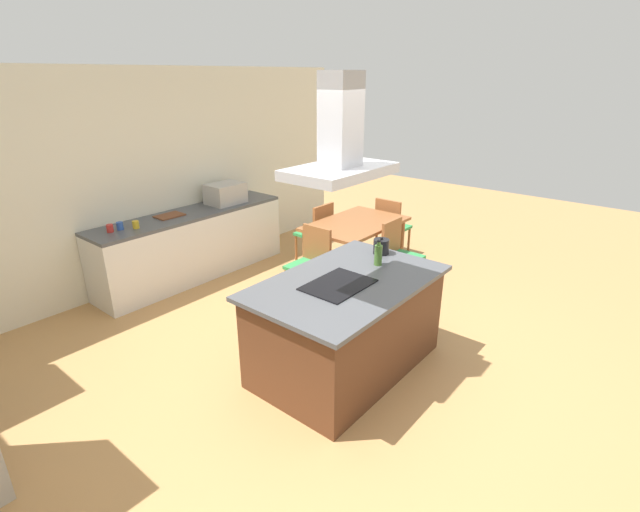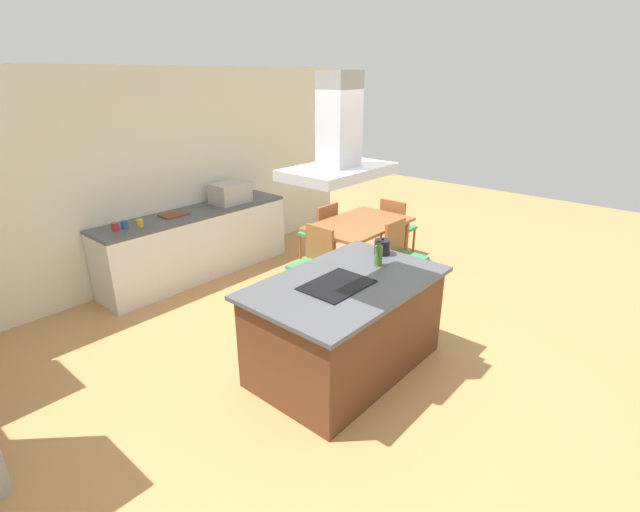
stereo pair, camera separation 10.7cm
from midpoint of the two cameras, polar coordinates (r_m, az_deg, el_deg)
ground at (r=5.46m, az=-8.92°, el=-7.28°), size 16.00×16.00×0.00m
wall_back at (r=6.38m, az=-20.03°, el=8.90°), size 7.20×0.10×2.70m
kitchen_island at (r=4.32m, az=3.91°, el=-8.42°), size 1.81×1.14×0.90m
cooktop at (r=4.01m, az=2.85°, el=-3.57°), size 0.60×0.44×0.01m
tea_kettle at (r=4.72m, az=8.32°, el=1.11°), size 0.21×0.16×0.18m
olive_oil_bottle at (r=4.42m, az=7.90°, el=0.10°), size 0.08×0.08×0.25m
back_counter at (r=6.51m, az=-14.39°, el=1.51°), size 2.69×0.62×0.90m
countertop_microwave at (r=6.69m, az=-10.53°, el=7.65°), size 0.50×0.38×0.28m
coffee_mug_red at (r=5.89m, az=-23.48°, el=3.33°), size 0.08×0.08×0.09m
coffee_mug_blue at (r=5.93m, az=-22.44°, el=3.62°), size 0.08×0.08×0.09m
coffee_mug_yellow at (r=5.91m, az=-20.77°, el=3.80°), size 0.08×0.08×0.09m
cutting_board at (r=6.27m, az=-17.05°, el=4.89°), size 0.34×0.24×0.02m
dining_table at (r=6.25m, az=5.35°, el=3.39°), size 1.40×0.90×0.75m
chair_facing_island at (r=5.97m, az=10.46°, el=0.59°), size 0.42×0.42×0.89m
chair_facing_back_wall at (r=6.69m, az=0.69°, el=3.28°), size 0.42×0.42×0.89m
chair_at_right_end at (r=7.03m, az=9.71°, el=3.88°), size 0.42×0.42×0.89m
chair_at_left_end at (r=5.63m, az=-0.20°, el=-0.32°), size 0.42×0.42×0.89m
range_hood at (r=3.67m, az=3.20°, el=13.60°), size 0.90×0.55×0.78m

